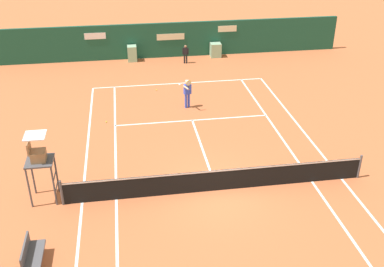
{
  "coord_description": "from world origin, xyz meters",
  "views": [
    {
      "loc": [
        -3.32,
        -14.67,
        10.55
      ],
      "look_at": [
        -0.47,
        3.46,
        0.8
      ],
      "focal_mm": 42.51,
      "sensor_mm": 36.0,
      "label": 1
    }
  ],
  "objects_px": {
    "tennis_ball_near_service_line": "(106,122)",
    "player_bench": "(31,253)",
    "ball_kid_left_post": "(186,53)",
    "tennis_ball_mid_court": "(156,90)",
    "umpire_chair": "(39,158)",
    "player_on_baseline": "(187,91)"
  },
  "relations": [
    {
      "from": "player_bench",
      "to": "tennis_ball_near_service_line",
      "type": "distance_m",
      "value": 10.27
    },
    {
      "from": "player_on_baseline",
      "to": "tennis_ball_mid_court",
      "type": "xyz_separation_m",
      "value": [
        -1.49,
        2.73,
        -0.93
      ]
    },
    {
      "from": "player_bench",
      "to": "player_on_baseline",
      "type": "bearing_deg",
      "value": 149.41
    },
    {
      "from": "ball_kid_left_post",
      "to": "player_on_baseline",
      "type": "bearing_deg",
      "value": 92.22
    },
    {
      "from": "tennis_ball_near_service_line",
      "to": "tennis_ball_mid_court",
      "type": "bearing_deg",
      "value": 53.04
    },
    {
      "from": "player_bench",
      "to": "tennis_ball_mid_court",
      "type": "bearing_deg",
      "value": 159.76
    },
    {
      "from": "tennis_ball_mid_court",
      "to": "tennis_ball_near_service_line",
      "type": "relative_size",
      "value": 1.0
    },
    {
      "from": "umpire_chair",
      "to": "tennis_ball_near_service_line",
      "type": "bearing_deg",
      "value": 160.45
    },
    {
      "from": "player_on_baseline",
      "to": "tennis_ball_near_service_line",
      "type": "height_order",
      "value": "player_on_baseline"
    },
    {
      "from": "umpire_chair",
      "to": "ball_kid_left_post",
      "type": "relative_size",
      "value": 2.17
    },
    {
      "from": "umpire_chair",
      "to": "player_bench",
      "type": "relative_size",
      "value": 2.05
    },
    {
      "from": "tennis_ball_near_service_line",
      "to": "player_bench",
      "type": "bearing_deg",
      "value": -102.34
    },
    {
      "from": "ball_kid_left_post",
      "to": "tennis_ball_mid_court",
      "type": "distance_m",
      "value": 5.28
    },
    {
      "from": "player_on_baseline",
      "to": "tennis_ball_mid_court",
      "type": "distance_m",
      "value": 3.24
    },
    {
      "from": "player_on_baseline",
      "to": "ball_kid_left_post",
      "type": "relative_size",
      "value": 1.41
    },
    {
      "from": "umpire_chair",
      "to": "player_on_baseline",
      "type": "distance_m",
      "value": 10.13
    },
    {
      "from": "ball_kid_left_post",
      "to": "tennis_ball_mid_court",
      "type": "height_order",
      "value": "ball_kid_left_post"
    },
    {
      "from": "ball_kid_left_post",
      "to": "player_bench",
      "type": "bearing_deg",
      "value": 77.39
    },
    {
      "from": "player_bench",
      "to": "tennis_ball_mid_court",
      "type": "distance_m",
      "value": 14.86
    },
    {
      "from": "umpire_chair",
      "to": "player_on_baseline",
      "type": "height_order",
      "value": "umpire_chair"
    },
    {
      "from": "player_bench",
      "to": "player_on_baseline",
      "type": "distance_m",
      "value": 13.03
    },
    {
      "from": "player_bench",
      "to": "player_on_baseline",
      "type": "height_order",
      "value": "player_on_baseline"
    }
  ]
}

